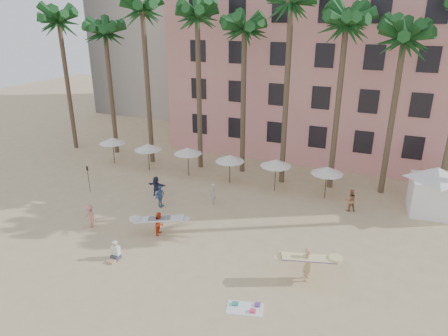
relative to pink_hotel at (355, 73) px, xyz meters
name	(u,v)px	position (x,y,z in m)	size (l,w,h in m)	color
ground	(164,264)	(-7.00, -26.00, -8.00)	(120.00, 120.00, 0.00)	#D1B789
pink_hotel	(355,73)	(0.00, 0.00, 0.00)	(35.00, 14.00, 16.00)	#E59A8B
palm_row	(261,21)	(-6.49, -11.00, 4.97)	(44.40, 5.40, 16.30)	brown
umbrella_row	(208,154)	(-10.00, -13.50, -5.67)	(22.50, 2.70, 2.73)	#332B23
cabana	(435,186)	(7.45, -12.82, -5.93)	(4.82, 4.82, 3.50)	white
beach_towel	(246,308)	(-1.34, -27.64, -7.97)	(1.99, 1.42, 0.14)	white
carrier_yellow	(308,263)	(0.90, -24.20, -6.93)	(2.96, 1.84, 1.95)	tan
carrier_white	(160,222)	(-8.98, -23.14, -7.14)	(3.25, 1.91, 1.56)	#EF4019
beachgoers	(188,199)	(-9.00, -19.24, -7.17)	(16.93, 10.33, 1.71)	#BBB3A5
paddle	(88,176)	(-17.72, -19.68, -6.59)	(0.18, 0.04, 2.23)	black
seated_man	(115,253)	(-9.87, -26.67, -7.62)	(0.49, 0.85, 1.11)	#3F3F4C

